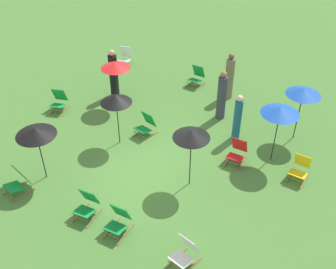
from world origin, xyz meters
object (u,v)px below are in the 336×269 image
(deckchair_6, at_px, (146,125))
(umbrella_3, at_px, (304,92))
(umbrella_1, at_px, (36,132))
(person_0, at_px, (229,77))
(umbrella_0, at_px, (115,66))
(deckchair_2, at_px, (300,168))
(deckchair_3, at_px, (237,152))
(deckchair_9, at_px, (185,252))
(umbrella_4, at_px, (191,134))
(person_3, at_px, (237,118))
(deckchair_4, at_px, (125,57))
(person_1, at_px, (114,74))
(umbrella_5, at_px, (116,99))
(umbrella_2, at_px, (280,111))
(deckchair_5, at_px, (118,221))
(deckchair_8, at_px, (87,205))
(person_2, at_px, (222,96))
(deckchair_1, at_px, (18,182))
(deckchair_0, at_px, (197,77))
(deckchair_7, at_px, (59,101))

(deckchair_6, bearing_deg, umbrella_3, 39.58)
(umbrella_1, bearing_deg, person_0, 65.54)
(umbrella_0, bearing_deg, deckchair_2, -6.29)
(deckchair_3, xyz_separation_m, person_0, (-1.65, 3.42, 0.49))
(deckchair_9, height_order, umbrella_4, umbrella_4)
(umbrella_1, xyz_separation_m, person_3, (4.28, 4.47, -0.88))
(deckchair_4, xyz_separation_m, person_1, (1.06, -2.36, 0.54))
(umbrella_0, relative_size, umbrella_5, 0.96)
(umbrella_2, height_order, person_3, umbrella_2)
(deckchair_9, xyz_separation_m, umbrella_0, (-5.26, 5.00, 1.29))
(deckchair_6, distance_m, umbrella_3, 5.17)
(umbrella_0, height_order, umbrella_2, umbrella_2)
(deckchair_4, relative_size, umbrella_0, 0.49)
(deckchair_4, relative_size, deckchair_5, 1.03)
(deckchair_8, xyz_separation_m, person_0, (1.07, 7.39, 0.49))
(deckchair_4, height_order, umbrella_0, umbrella_0)
(umbrella_2, distance_m, person_0, 3.96)
(deckchair_8, bearing_deg, person_3, 62.50)
(deckchair_6, bearing_deg, deckchair_4, 144.37)
(umbrella_2, relative_size, person_2, 1.05)
(deckchair_5, relative_size, umbrella_0, 0.47)
(deckchair_2, relative_size, deckchair_5, 1.00)
(deckchair_2, relative_size, deckchair_3, 1.00)
(umbrella_5, bearing_deg, deckchair_2, 11.03)
(deckchair_1, relative_size, deckchair_8, 1.04)
(deckchair_6, relative_size, deckchair_9, 1.00)
(deckchair_6, height_order, person_2, person_2)
(deckchair_5, bearing_deg, person_2, 85.84)
(umbrella_3, bearing_deg, deckchair_5, -115.89)
(deckchair_5, xyz_separation_m, deckchair_8, (-1.03, 0.06, 0.00))
(deckchair_0, bearing_deg, umbrella_5, -93.38)
(deckchair_3, distance_m, deckchair_4, 7.65)
(umbrella_1, xyz_separation_m, person_0, (3.09, 6.79, -0.82))
(deckchair_3, bearing_deg, umbrella_0, 170.46)
(deckchair_5, bearing_deg, umbrella_5, 122.34)
(person_3, bearing_deg, deckchair_4, -144.40)
(deckchair_0, distance_m, deckchair_9, 8.47)
(person_2, bearing_deg, deckchair_1, 49.82)
(deckchair_3, xyz_separation_m, umbrella_3, (1.26, 2.05, 1.43))
(deckchair_3, xyz_separation_m, deckchair_6, (-3.20, -0.12, 0.00))
(deckchair_5, relative_size, person_2, 0.45)
(deckchair_3, height_order, umbrella_0, umbrella_0)
(umbrella_2, relative_size, umbrella_5, 1.06)
(deckchair_0, xyz_separation_m, deckchair_1, (-1.87, -7.88, 0.00))
(deckchair_7, height_order, person_1, person_1)
(deckchair_5, xyz_separation_m, deckchair_7, (-5.09, 3.68, 0.00))
(deckchair_2, xyz_separation_m, deckchair_5, (-3.57, -4.19, 0.00))
(deckchair_7, bearing_deg, umbrella_1, -73.22)
(umbrella_1, bearing_deg, umbrella_2, 34.92)
(deckchair_2, distance_m, deckchair_4, 9.26)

